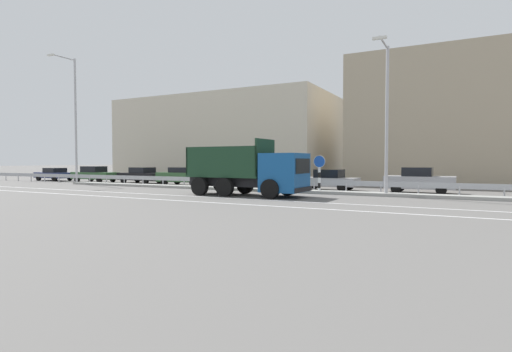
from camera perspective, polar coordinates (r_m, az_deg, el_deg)
The scene contains 19 objects.
ground_plane at distance 24.07m, azimuth -1.56°, elevation -2.59°, with size 320.00×320.00×0.00m, color #605E5B.
lane_strip_0 at distance 21.47m, azimuth -3.84°, elevation -3.16°, with size 65.30×0.16×0.01m, color silver.
lane_strip_1 at distance 19.49m, azimuth -7.49°, elevation -3.71°, with size 65.30×0.16×0.01m, color silver.
median_island at distance 26.27m, azimuth 1.11°, elevation -1.99°, with size 35.91×1.10×0.18m, color gray.
median_guardrail at distance 27.13m, azimuth 2.04°, elevation -0.85°, with size 65.30×0.09×0.78m.
dump_truck at distance 22.50m, azimuth 0.55°, elevation 0.24°, with size 7.12×2.66×3.22m.
median_road_sign at distance 24.75m, azimuth 9.03°, elevation 0.38°, with size 0.75×0.16×2.34m.
street_lamp_0 at distance 38.27m, azimuth -24.56°, elevation 7.90°, with size 0.71×2.49×10.84m.
street_lamp_1 at distance 23.60m, azimuth 18.11°, elevation 8.74°, with size 0.70×2.72×8.40m.
parked_car_0 at distance 45.13m, azimuth -26.86°, elevation 0.24°, with size 4.32×1.95×1.30m.
parked_car_1 at distance 40.57m, azimuth -22.05°, elevation 0.24°, with size 4.80×1.78×1.50m.
parked_car_2 at distance 37.18m, azimuth -16.04°, elevation 0.11°, with size 4.41×1.97×1.43m.
parked_car_3 at distance 33.17m, azimuth -10.17°, elevation -0.00°, with size 4.60×2.06×1.48m.
parked_car_4 at distance 30.04m, azimuth -0.98°, elevation -0.38°, with size 3.92×2.10×1.30m.
parked_car_5 at distance 27.70m, azimuth 10.25°, elevation -0.53°, with size 4.19×2.03×1.42m.
parked_car_6 at distance 26.58m, azimuth 22.27°, elevation -0.58°, with size 4.06×2.06×1.60m.
background_building_0 at distance 44.32m, azimuth -3.92°, elevation 5.19°, with size 22.79×12.00×8.68m, color beige.
background_building_1 at distance 36.88m, azimuth 31.29°, elevation 7.10°, with size 22.47×8.12×10.74m, color tan.
church_tower at distance 50.09m, azimuth 15.12°, elevation 5.45°, with size 3.60×3.60×11.05m.
Camera 1 is at (11.71, -20.94, 1.99)m, focal length 28.00 mm.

